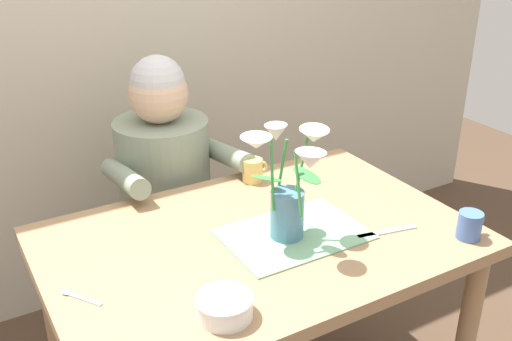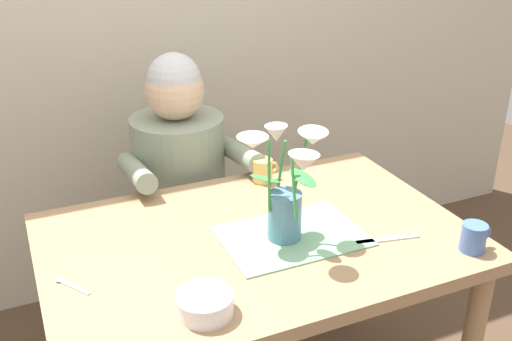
# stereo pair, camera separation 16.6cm
# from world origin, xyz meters

# --- Properties ---
(wood_panel_backdrop) EXTENTS (4.00, 0.10, 2.50)m
(wood_panel_backdrop) POSITION_xyz_m (0.00, 1.05, 1.25)
(wood_panel_backdrop) COLOR beige
(wood_panel_backdrop) RESTS_ON ground_plane
(dining_table) EXTENTS (1.20, 0.80, 0.74)m
(dining_table) POSITION_xyz_m (0.00, 0.00, 0.64)
(dining_table) COLOR #9E7A56
(dining_table) RESTS_ON ground_plane
(seated_person) EXTENTS (0.45, 0.47, 1.14)m
(seated_person) POSITION_xyz_m (-0.04, 0.62, 0.56)
(seated_person) COLOR #4C4C56
(seated_person) RESTS_ON ground_plane
(striped_placemat) EXTENTS (0.40, 0.28, 0.00)m
(striped_placemat) POSITION_xyz_m (0.09, -0.05, 0.74)
(striped_placemat) COLOR #7AB289
(striped_placemat) RESTS_ON dining_table
(flower_vase) EXTENTS (0.27, 0.28, 0.32)m
(flower_vase) POSITION_xyz_m (0.06, -0.05, 0.91)
(flower_vase) COLOR teal
(flower_vase) RESTS_ON dining_table
(ceramic_bowl) EXTENTS (0.14, 0.14, 0.06)m
(ceramic_bowl) POSITION_xyz_m (-0.25, -0.27, 0.77)
(ceramic_bowl) COLOR white
(ceramic_bowl) RESTS_ON dining_table
(dinner_knife) EXTENTS (0.19, 0.05, 0.00)m
(dinner_knife) POSITION_xyz_m (0.33, -0.17, 0.74)
(dinner_knife) COLOR silver
(dinner_knife) RESTS_ON dining_table
(tea_cup) EXTENTS (0.09, 0.07, 0.08)m
(tea_cup) POSITION_xyz_m (0.16, 0.32, 0.78)
(tea_cup) COLOR #E5C666
(tea_cup) RESTS_ON dining_table
(ceramic_mug) EXTENTS (0.09, 0.07, 0.08)m
(ceramic_mug) POSITION_xyz_m (0.51, -0.31, 0.78)
(ceramic_mug) COLOR #476BB7
(ceramic_mug) RESTS_ON dining_table
(spoon_1) EXTENTS (0.08, 0.11, 0.01)m
(spoon_1) POSITION_xyz_m (-0.53, -0.02, 0.74)
(spoon_1) COLOR silver
(spoon_1) RESTS_ON dining_table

